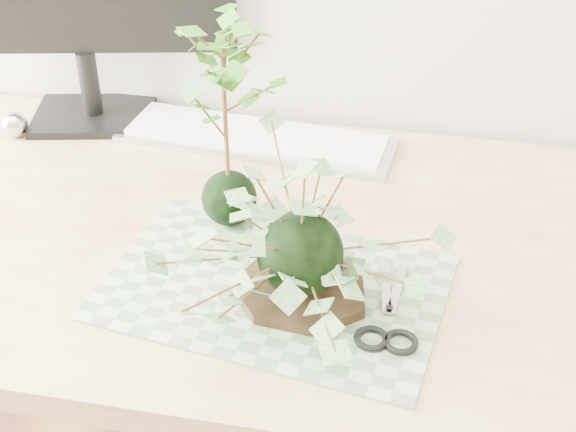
# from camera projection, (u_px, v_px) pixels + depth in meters

# --- Properties ---
(desk) EXTENTS (1.60, 0.70, 0.74)m
(desk) POSITION_uv_depth(u_px,v_px,m) (254.00, 281.00, 1.21)
(desk) COLOR #DABA8A
(desk) RESTS_ON ground_plane
(cutting_mat) EXTENTS (0.48, 0.35, 0.00)m
(cutting_mat) POSITION_uv_depth(u_px,v_px,m) (274.00, 287.00, 1.05)
(cutting_mat) COLOR #597A5C
(cutting_mat) RESTS_ON desk
(stone_dish) EXTENTS (0.20, 0.20, 0.01)m
(stone_dish) POSITION_uv_depth(u_px,v_px,m) (300.00, 292.00, 1.03)
(stone_dish) COLOR black
(stone_dish) RESTS_ON cutting_mat
(ivy_kokedama) EXTENTS (0.40, 0.40, 0.22)m
(ivy_kokedama) POSITION_uv_depth(u_px,v_px,m) (301.00, 220.00, 0.96)
(ivy_kokedama) COLOR black
(ivy_kokedama) RESTS_ON stone_dish
(maple_kokedama) EXTENTS (0.20, 0.20, 0.34)m
(maple_kokedama) POSITION_uv_depth(u_px,v_px,m) (223.00, 73.00, 1.05)
(maple_kokedama) COLOR black
(maple_kokedama) RESTS_ON desk
(keyboard) EXTENTS (0.49, 0.19, 0.02)m
(keyboard) POSITION_uv_depth(u_px,v_px,m) (256.00, 138.00, 1.37)
(keyboard) COLOR #AFAFB4
(keyboard) RESTS_ON desk
(foil_ball) EXTENTS (0.05, 0.05, 0.05)m
(foil_ball) POSITION_uv_depth(u_px,v_px,m) (15.00, 125.00, 1.38)
(foil_ball) COLOR silver
(foil_ball) RESTS_ON desk
(scissors) EXTENTS (0.08, 0.18, 0.01)m
(scissors) POSITION_uv_depth(u_px,v_px,m) (387.00, 327.00, 0.98)
(scissors) COLOR #90909A
(scissors) RESTS_ON cutting_mat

